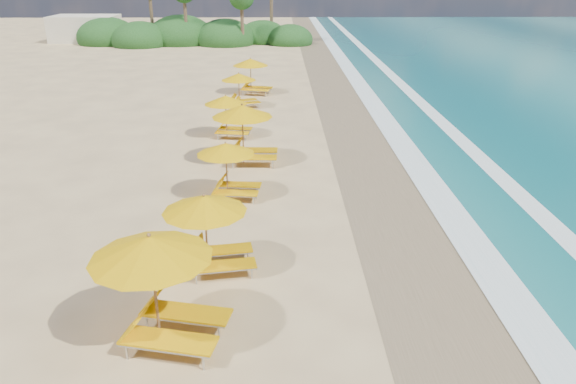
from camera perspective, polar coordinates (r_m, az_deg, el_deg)
name	(u,v)px	position (r m, az deg, el deg)	size (l,w,h in m)	color
ground	(288,227)	(17.29, 0.00, -3.68)	(160.00, 160.00, 0.00)	#D5B67D
wet_sand	(412,225)	(17.80, 13.01, -3.47)	(4.00, 160.00, 0.01)	#8C7653
surf_foam	(496,224)	(18.63, 21.11, -3.19)	(4.00, 160.00, 0.01)	white
station_3	(163,283)	(11.88, -13.09, -9.35)	(3.22, 3.09, 2.64)	olive
station_4	(212,228)	(14.48, -7.99, -3.79)	(2.69, 2.56, 2.27)	olive
station_5	(231,166)	(19.18, -6.06, 2.71)	(2.39, 2.25, 2.08)	olive
station_6	(247,130)	(22.61, -4.31, 6.55)	(2.79, 2.59, 2.56)	olive
station_7	(229,113)	(26.46, -6.22, 8.27)	(2.44, 2.31, 2.09)	olive
station_8	(242,88)	(32.37, -4.93, 10.93)	(2.65, 2.60, 2.07)	olive
station_9	(253,74)	(35.93, -3.68, 12.37)	(2.89, 2.79, 2.35)	olive
treeline	(190,34)	(62.13, -10.36, 16.07)	(25.80, 8.80, 9.74)	#163D14
beach_building	(86,28)	(67.41, -20.63, 15.88)	(7.00, 5.00, 2.80)	beige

